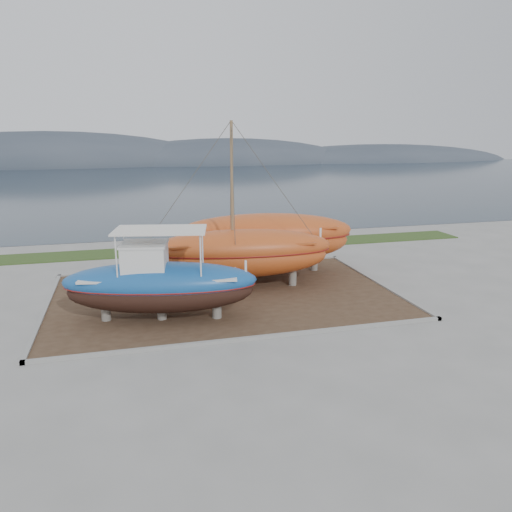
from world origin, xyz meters
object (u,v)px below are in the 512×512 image
object	(u,v)px
blue_caique	(160,275)
orange_bare_hull	(265,244)
white_dinghy	(109,280)
orange_sailboat	(242,207)

from	to	relation	value
blue_caique	orange_bare_hull	xyz separation A→B (m)	(6.93, 6.61, -0.35)
white_dinghy	orange_bare_hull	distance (m)	9.60
blue_caique	white_dinghy	bearing A→B (deg)	126.70
orange_sailboat	blue_caique	bearing A→B (deg)	-135.12
blue_caique	white_dinghy	size ratio (longest dim) A/B	2.33
blue_caique	orange_sailboat	bearing A→B (deg)	49.97
white_dinghy	orange_bare_hull	size ratio (longest dim) A/B	0.35
orange_bare_hull	orange_sailboat	bearing A→B (deg)	-120.65
orange_bare_hull	blue_caique	bearing A→B (deg)	-129.32
white_dinghy	orange_sailboat	xyz separation A→B (m)	(7.29, -1.36, 4.02)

